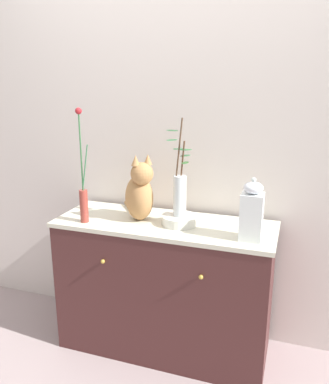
% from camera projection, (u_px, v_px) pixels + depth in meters
% --- Properties ---
extents(ground_plane, '(6.00, 6.00, 0.00)m').
position_uv_depth(ground_plane, '(164.00, 345.00, 2.49)').
color(ground_plane, '#A18F90').
extents(wall_back, '(4.40, 0.08, 2.60)m').
position_uv_depth(wall_back, '(181.00, 132.00, 2.42)').
color(wall_back, silver).
rests_on(wall_back, ground_plane).
extents(sideboard, '(1.26, 0.49, 0.82)m').
position_uv_depth(sideboard, '(164.00, 286.00, 2.38)').
color(sideboard, '#462322').
rests_on(sideboard, ground_plane).
extents(cat_sitting, '(0.32, 0.37, 0.39)m').
position_uv_depth(cat_sitting, '(140.00, 192.00, 2.26)').
color(cat_sitting, '#AF7C4A').
rests_on(cat_sitting, sideboard).
extents(vase_slim_green, '(0.07, 0.05, 0.65)m').
position_uv_depth(vase_slim_green, '(83.00, 195.00, 2.23)').
color(vase_slim_green, '#963A30').
rests_on(vase_slim_green, sideboard).
extents(bowl_porcelain, '(0.20, 0.20, 0.05)m').
position_uv_depth(bowl_porcelain, '(180.00, 220.00, 2.22)').
color(bowl_porcelain, silver).
rests_on(bowl_porcelain, sideboard).
extents(vase_glass_clear, '(0.15, 0.11, 0.54)m').
position_uv_depth(vase_glass_clear, '(180.00, 191.00, 2.18)').
color(vase_glass_clear, silver).
rests_on(vase_glass_clear, bowl_porcelain).
extents(jar_lidded_porcelain, '(0.11, 0.11, 0.33)m').
position_uv_depth(jar_lidded_porcelain, '(252.00, 212.00, 1.98)').
color(jar_lidded_porcelain, white).
rests_on(jar_lidded_porcelain, sideboard).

